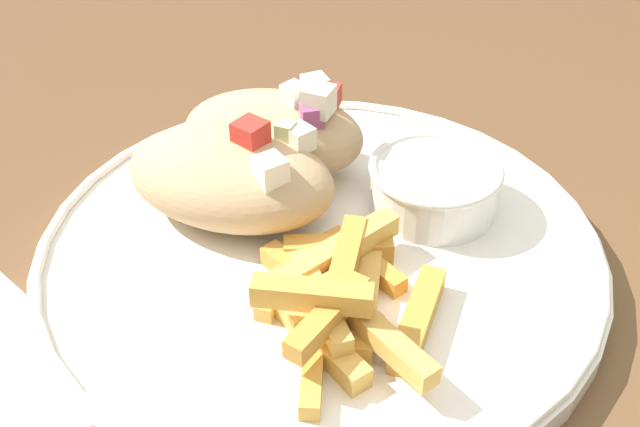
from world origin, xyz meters
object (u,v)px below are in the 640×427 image
at_px(pita_sandwich_far, 275,133).
at_px(sauce_ramekin, 434,184).
at_px(plate, 320,247).
at_px(pita_sandwich_near, 231,176).
at_px(fries_pile, 340,293).

bearing_deg(pita_sandwich_far, sauce_ramekin, -11.53).
bearing_deg(plate, sauce_ramekin, 81.09).
xyz_separation_m(pita_sandwich_near, fries_pile, (0.10, 0.00, -0.01)).
height_order(plate, pita_sandwich_far, pita_sandwich_far).
height_order(plate, fries_pile, fries_pile).
xyz_separation_m(plate, sauce_ramekin, (0.01, 0.07, 0.02)).
bearing_deg(pita_sandwich_near, pita_sandwich_far, 84.02).
xyz_separation_m(plate, fries_pile, (0.05, -0.02, 0.02)).
xyz_separation_m(pita_sandwich_far, fries_pile, (0.13, -0.04, -0.02)).
bearing_deg(pita_sandwich_near, sauce_ramekin, 22.17).
bearing_deg(sauce_ramekin, pita_sandwich_far, -148.46).
relative_size(plate, pita_sandwich_near, 2.13).
bearing_deg(pita_sandwich_near, fries_pile, -32.75).
bearing_deg(pita_sandwich_near, plate, -8.74).
bearing_deg(pita_sandwich_far, pita_sandwich_near, -104.10).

